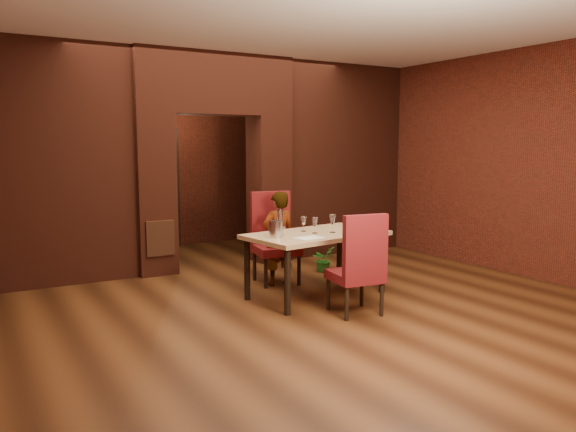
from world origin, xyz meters
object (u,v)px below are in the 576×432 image
(person_seated, at_px, (278,239))
(wine_glass_b, at_px, (315,226))
(wine_glass_c, at_px, (333,224))
(dining_table, at_px, (316,264))
(water_bottle, at_px, (280,222))
(wine_bucket, at_px, (276,229))
(chair_far, at_px, (276,238))
(chair_near, at_px, (355,263))
(potted_plant, at_px, (323,259))
(wine_glass_a, at_px, (304,224))

(person_seated, relative_size, wine_glass_b, 6.57)
(person_seated, relative_size, wine_glass_c, 5.68)
(dining_table, xyz_separation_m, water_bottle, (-0.47, 0.08, 0.55))
(wine_glass_b, xyz_separation_m, wine_bucket, (-0.55, -0.01, 0.00))
(dining_table, relative_size, wine_glass_b, 8.86)
(dining_table, distance_m, water_bottle, 0.73)
(wine_glass_c, bearing_deg, chair_far, 106.55)
(wine_glass_c, height_order, wine_bucket, wine_glass_c)
(chair_near, xyz_separation_m, wine_glass_c, (0.19, 0.72, 0.34))
(chair_far, distance_m, chair_near, 1.64)
(dining_table, height_order, water_bottle, water_bottle)
(wine_glass_c, relative_size, water_bottle, 0.71)
(chair_far, height_order, wine_glass_c, chair_far)
(chair_far, xyz_separation_m, potted_plant, (0.92, 0.24, -0.43))
(person_seated, xyz_separation_m, wine_glass_b, (0.09, -0.74, 0.26))
(wine_glass_b, height_order, wine_bucket, wine_bucket)
(person_seated, bearing_deg, wine_glass_b, 98.80)
(wine_glass_a, bearing_deg, wine_glass_c, -44.98)
(dining_table, bearing_deg, chair_near, -99.37)
(dining_table, xyz_separation_m, potted_plant, (0.82, 1.07, -0.21))
(chair_near, distance_m, water_bottle, 1.06)
(wine_glass_a, height_order, potted_plant, wine_glass_a)
(chair_far, height_order, chair_near, chair_far)
(wine_bucket, bearing_deg, dining_table, 4.01)
(chair_far, bearing_deg, wine_glass_a, -79.57)
(chair_near, height_order, potted_plant, chair_near)
(wine_bucket, xyz_separation_m, potted_plant, (1.42, 1.11, -0.71))
(person_seated, height_order, wine_bucket, person_seated)
(chair_far, relative_size, potted_plant, 3.33)
(chair_near, xyz_separation_m, potted_plant, (0.84, 1.88, -0.38))
(wine_bucket, relative_size, potted_plant, 0.53)
(chair_far, relative_size, wine_glass_c, 5.54)
(chair_near, bearing_deg, wine_glass_c, -97.39)
(wine_glass_b, height_order, wine_glass_c, wine_glass_c)
(wine_glass_c, bearing_deg, wine_glass_a, 135.02)
(wine_glass_b, bearing_deg, dining_table, 35.41)
(wine_glass_c, bearing_deg, wine_bucket, 176.50)
(dining_table, distance_m, potted_plant, 1.37)
(dining_table, xyz_separation_m, wine_bucket, (-0.59, -0.04, 0.49))
(potted_plant, bearing_deg, water_bottle, -142.38)
(wine_glass_b, distance_m, wine_bucket, 0.55)
(potted_plant, bearing_deg, wine_bucket, -141.83)
(chair_near, bearing_deg, wine_glass_a, -78.63)
(chair_far, height_order, water_bottle, chair_far)
(chair_near, distance_m, wine_glass_a, 1.03)
(water_bottle, bearing_deg, wine_bucket, -136.72)
(chair_near, xyz_separation_m, person_seated, (-0.11, 1.52, 0.06))
(dining_table, distance_m, wine_glass_a, 0.52)
(wine_glass_c, relative_size, potted_plant, 0.60)
(wine_glass_b, distance_m, potted_plant, 1.57)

